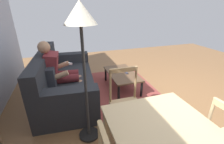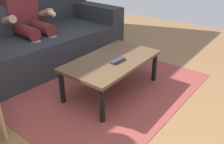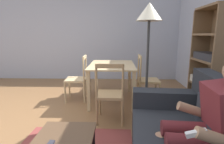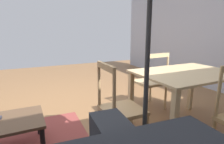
{
  "view_description": "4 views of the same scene",
  "coord_description": "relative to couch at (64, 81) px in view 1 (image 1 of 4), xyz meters",
  "views": [
    {
      "loc": [
        -1.82,
        1.93,
        1.72
      ],
      "look_at": [
        -0.01,
        1.34,
        0.9
      ],
      "focal_mm": 24.86,
      "sensor_mm": 36.0,
      "label": 1
    },
    {
      "loc": [
        -0.64,
        -0.52,
        1.3
      ],
      "look_at": [
        1.06,
        0.77,
        0.22
      ],
      "focal_mm": 37.51,
      "sensor_mm": 36.0,
      "label": 2
    },
    {
      "loc": [
        2.44,
        1.29,
        1.34
      ],
      "look_at": [
        -1.13,
        1.18,
        0.6
      ],
      "focal_mm": 28.65,
      "sensor_mm": 36.0,
      "label": 3
    },
    {
      "loc": [
        0.69,
        2.79,
        1.26
      ],
      "look_at": [
        -0.01,
        1.34,
        0.9
      ],
      "focal_mm": 29.56,
      "sensor_mm": 36.0,
      "label": 4
    }
  ],
  "objects": [
    {
      "name": "area_rug",
      "position": [
        -0.05,
        -1.23,
        -0.32
      ],
      "size": [
        2.03,
        1.45,
        0.01
      ],
      "primitive_type": "cube",
      "rotation": [
        0.0,
        0.0,
        -0.03
      ],
      "color": "brown",
      "rests_on": "ground_plane"
    },
    {
      "name": "ground_plane",
      "position": [
        -1.11,
        -2.0,
        -0.32
      ],
      "size": [
        8.28,
        8.28,
        0.0
      ],
      "primitive_type": "plane",
      "color": "brown"
    },
    {
      "name": "tv_remote",
      "position": [
        -0.07,
        -1.31,
        0.05
      ],
      "size": [
        0.17,
        0.06,
        0.02
      ],
      "primitive_type": "cube",
      "rotation": [
        0.0,
        0.0,
        1.49
      ],
      "color": "#2D2D38",
      "rests_on": "coffee_table"
    },
    {
      "name": "coffee_table",
      "position": [
        -0.05,
        -1.23,
        -0.0
      ],
      "size": [
        1.01,
        0.57,
        0.36
      ],
      "color": "brown",
      "rests_on": "ground_plane"
    },
    {
      "name": "couch",
      "position": [
        0.0,
        0.0,
        0.0
      ],
      "size": [
        2.16,
        1.15,
        0.92
      ],
      "color": "#282B30",
      "rests_on": "ground_plane"
    },
    {
      "name": "floor_lamp",
      "position": [
        -1.22,
        -0.28,
        1.17
      ],
      "size": [
        0.36,
        0.36,
        1.77
      ],
      "color": "black",
      "rests_on": "ground_plane"
    },
    {
      "name": "person_lounging",
      "position": [
        -0.1,
        0.06,
        0.27
      ],
      "size": [
        0.62,
        0.86,
        1.16
      ],
      "color": "maroon",
      "rests_on": "ground_plane"
    },
    {
      "name": "dining_chair_facing_couch",
      "position": [
        -1.29,
        -0.81,
        0.13
      ],
      "size": [
        0.43,
        0.43,
        0.95
      ],
      "color": "tan",
      "rests_on": "ground_plane"
    }
  ]
}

